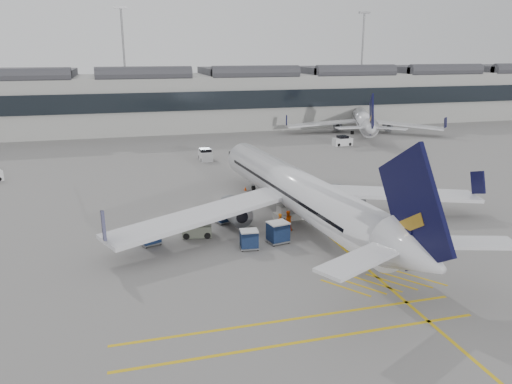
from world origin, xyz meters
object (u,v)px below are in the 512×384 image
object	(u,v)px
baggage_cart_a	(278,232)
ramp_agent_b	(288,221)
pushback_tug	(197,229)
belt_loader	(292,213)
ramp_agent_a	(280,224)
airliner_main	(299,192)

from	to	relation	value
baggage_cart_a	ramp_agent_b	size ratio (longest dim) A/B	1.06
ramp_agent_b	pushback_tug	distance (m)	8.32
baggage_cart_a	pushback_tug	xyz separation A→B (m)	(-6.48, 3.43, -0.36)
belt_loader	baggage_cart_a	world-z (taller)	baggage_cart_a
belt_loader	ramp_agent_b	distance (m)	3.43
pushback_tug	belt_loader	bearing A→B (deg)	23.62
belt_loader	ramp_agent_b	world-z (taller)	ramp_agent_b
pushback_tug	ramp_agent_a	bearing A→B (deg)	-0.11
airliner_main	ramp_agent_a	world-z (taller)	airliner_main
baggage_cart_a	ramp_agent_a	bearing A→B (deg)	54.35
airliner_main	pushback_tug	distance (m)	10.22
ramp_agent_b	pushback_tug	world-z (taller)	ramp_agent_b
ramp_agent_b	baggage_cart_a	bearing A→B (deg)	58.15
belt_loader	baggage_cart_a	size ratio (longest dim) A/B	2.25
belt_loader	ramp_agent_b	size ratio (longest dim) A/B	2.39
airliner_main	pushback_tug	world-z (taller)	airliner_main
belt_loader	baggage_cart_a	xyz separation A→B (m)	(-3.31, -5.72, 0.46)
ramp_agent_a	ramp_agent_b	world-z (taller)	ramp_agent_b
baggage_cart_a	ramp_agent_b	distance (m)	3.22
ramp_agent_b	pushback_tug	bearing A→B (deg)	-3.26
airliner_main	ramp_agent_a	xyz separation A→B (m)	(-2.50, -2.00, -2.21)
baggage_cart_a	airliner_main	bearing A→B (deg)	38.09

